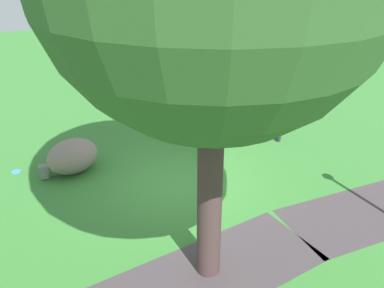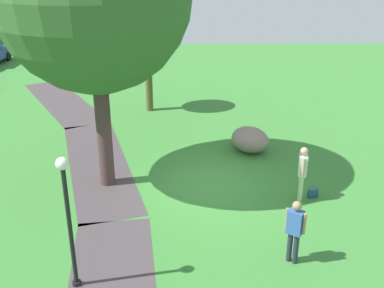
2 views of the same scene
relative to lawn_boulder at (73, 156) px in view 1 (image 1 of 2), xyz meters
The scene contains 7 objects.
ground_plane 3.32m from the lawn_boulder, 148.32° to the left, with size 48.00×48.00×0.00m, color #397C33.
lawn_boulder is the anchor object (origin of this frame).
woman_with_handbag 3.88m from the lawn_boulder, 163.51° to the right, with size 0.51×0.30×1.75m.
man_near_boulder 6.75m from the lawn_boulder, behind, with size 0.40×0.44×1.70m.
handbag_on_grass 3.88m from the lawn_boulder, 156.70° to the right, with size 0.33×0.34×0.31m.
backpack_by_boulder 0.89m from the lawn_boulder, 15.38° to the left, with size 0.28×0.26×0.40m.
frisbee_on_grass 1.75m from the lawn_boulder, 12.14° to the right, with size 0.28×0.28×0.02m.
Camera 1 is at (2.36, 9.50, 6.16)m, focal length 39.00 mm.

